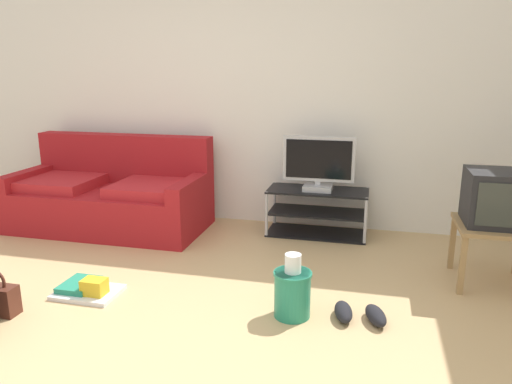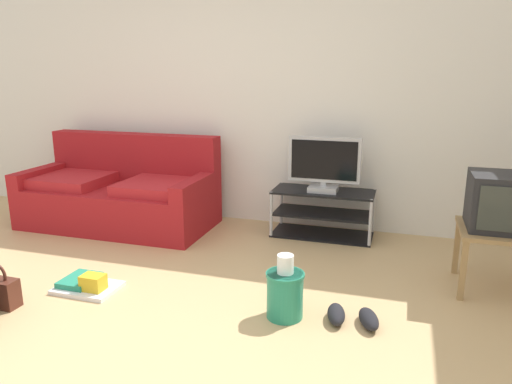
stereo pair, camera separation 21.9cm
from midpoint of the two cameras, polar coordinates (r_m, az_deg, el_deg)
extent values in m
cube|color=tan|center=(3.12, -14.71, -16.00)|extent=(9.00, 9.80, 0.02)
cube|color=silver|center=(4.94, -0.42, 12.09)|extent=(9.00, 0.10, 2.70)
cube|color=maroon|center=(5.02, -14.75, -1.66)|extent=(1.88, 0.91, 0.40)
cube|color=maroon|center=(5.22, -13.02, 4.08)|extent=(1.88, 0.20, 0.49)
cube|color=maroon|center=(5.46, -22.71, 1.97)|extent=(0.14, 0.91, 0.15)
cube|color=maroon|center=(4.56, -5.65, 0.76)|extent=(0.14, 0.91, 0.15)
cube|color=#AF2026|center=(5.20, -20.11, 1.34)|extent=(0.75, 0.64, 0.10)
cube|color=#AF2026|center=(4.66, -9.93, 0.57)|extent=(0.75, 0.64, 0.10)
cube|color=black|center=(4.56, 9.37, 0.03)|extent=(0.94, 0.42, 0.02)
cube|color=black|center=(4.62, 9.26, -2.51)|extent=(0.90, 0.40, 0.02)
cube|color=black|center=(4.68, 9.16, -4.98)|extent=(0.94, 0.42, 0.02)
cylinder|color=#B7B7BC|center=(4.52, 3.18, -2.72)|extent=(0.03, 0.03, 0.44)
cylinder|color=#B7B7BC|center=(4.40, 14.79, -3.67)|extent=(0.03, 0.03, 0.44)
cylinder|color=#B7B7BC|center=(4.88, 4.30, -1.44)|extent=(0.03, 0.03, 0.44)
cylinder|color=#B7B7BC|center=(4.77, 15.02, -2.28)|extent=(0.03, 0.03, 0.44)
cube|color=#B2B2B7|center=(4.54, 9.35, 0.39)|extent=(0.27, 0.22, 0.05)
cube|color=#B2B2B7|center=(4.52, 9.37, 0.94)|extent=(0.05, 0.04, 0.04)
cube|color=#B2B2B7|center=(4.48, 9.49, 3.79)|extent=(0.66, 0.04, 0.42)
cube|color=black|center=(4.46, 9.45, 3.74)|extent=(0.60, 0.01, 0.36)
cube|color=#9E7A4C|center=(3.83, 28.37, -4.13)|extent=(0.53, 0.53, 0.03)
cube|color=#9E7A4C|center=(3.64, 24.93, -8.47)|extent=(0.04, 0.04, 0.43)
cube|color=#9E7A4C|center=(4.08, 24.13, -5.97)|extent=(0.04, 0.04, 0.43)
cube|color=#232326|center=(3.80, 28.69, -1.03)|extent=(0.44, 0.41, 0.39)
cube|color=#333833|center=(3.60, 29.31, -1.88)|extent=(0.36, 0.01, 0.30)
cylinder|color=#238466|center=(3.14, 5.49, -12.09)|extent=(0.23, 0.23, 0.30)
cylinder|color=#238466|center=(3.08, 5.55, -9.73)|extent=(0.25, 0.25, 0.02)
cylinder|color=white|center=(3.05, 5.58, -8.70)|extent=(0.10, 0.10, 0.14)
ellipsoid|color=black|center=(3.19, 11.49, -14.03)|extent=(0.16, 0.27, 0.09)
ellipsoid|color=black|center=(3.18, 15.20, -14.34)|extent=(0.18, 0.27, 0.09)
cube|color=silver|center=(3.70, -17.69, -10.78)|extent=(0.44, 0.31, 0.03)
cube|color=gold|center=(3.60, -17.07, -10.22)|extent=(0.16, 0.12, 0.11)
cube|color=#238466|center=(3.76, -18.57, -9.88)|extent=(0.22, 0.28, 0.04)
camera|label=1|loc=(0.11, -88.31, 0.43)|focal=33.76mm
camera|label=2|loc=(0.11, 91.69, -0.43)|focal=33.76mm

